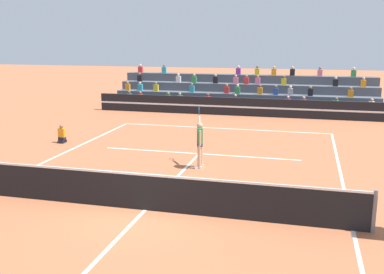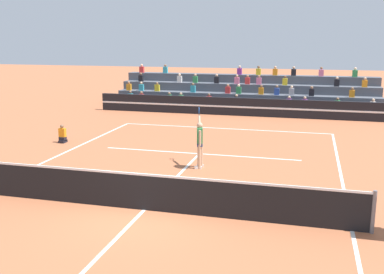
{
  "view_description": "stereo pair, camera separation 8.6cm",
  "coord_description": "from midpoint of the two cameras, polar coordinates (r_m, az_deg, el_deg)",
  "views": [
    {
      "loc": [
        4.21,
        -11.07,
        4.69
      ],
      "look_at": [
        0.15,
        4.65,
        1.1
      ],
      "focal_mm": 42.0,
      "sensor_mm": 36.0,
      "label": 1
    },
    {
      "loc": [
        4.3,
        -11.05,
        4.69
      ],
      "look_at": [
        0.15,
        4.65,
        1.1
      ],
      "focal_mm": 42.0,
      "sensor_mm": 36.0,
      "label": 2
    }
  ],
  "objects": [
    {
      "name": "tennis_ball",
      "position": [
        17.4,
        1.27,
        -3.05
      ],
      "size": [
        0.07,
        0.07,
        0.07
      ],
      "primitive_type": "sphere",
      "color": "#C6DB33",
      "rests_on": "ground"
    },
    {
      "name": "ball_kid_courtside",
      "position": [
        21.32,
        -16.01,
        0.18
      ],
      "size": [
        0.3,
        0.36,
        0.84
      ],
      "color": "black",
      "rests_on": "ground"
    },
    {
      "name": "ground_plane",
      "position": [
        12.74,
        -5.89,
        -9.2
      ],
      "size": [
        120.0,
        120.0,
        0.0
      ],
      "primitive_type": "plane",
      "color": "#AD603D"
    },
    {
      "name": "tennis_player",
      "position": [
        16.39,
        1.15,
        -0.63
      ],
      "size": [
        0.47,
        1.38,
        2.19
      ],
      "color": "tan",
      "rests_on": "ground"
    },
    {
      "name": "court_lines",
      "position": [
        12.74,
        -5.89,
        -9.18
      ],
      "size": [
        11.1,
        23.9,
        0.01
      ],
      "color": "white",
      "rests_on": "ground"
    },
    {
      "name": "tennis_net",
      "position": [
        12.55,
        -5.94,
        -6.89
      ],
      "size": [
        12.0,
        0.1,
        1.1
      ],
      "color": "slate",
      "rests_on": "ground"
    },
    {
      "name": "bleacher_stand",
      "position": [
        30.91,
        6.78,
        5.22
      ],
      "size": [
        17.36,
        3.8,
        2.83
      ],
      "color": "#4C515B",
      "rests_on": "ground"
    },
    {
      "name": "sponsor_banner_wall",
      "position": [
        27.84,
        5.85,
        3.85
      ],
      "size": [
        18.0,
        0.26,
        1.1
      ],
      "color": "black",
      "rests_on": "ground"
    }
  ]
}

